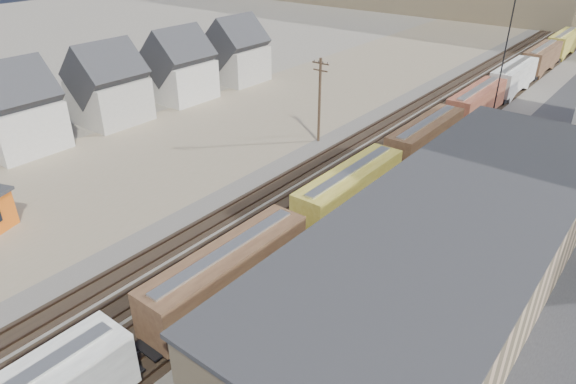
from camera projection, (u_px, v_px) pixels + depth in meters
The scene contains 8 objects.
ballast_bed at pixel (413, 138), 62.61m from camera, with size 18.00×200.00×0.06m, color #4C4742.
dirt_yard at pixel (237, 125), 66.60m from camera, with size 24.00×180.00×0.03m, color #796D53.
rail_tracks at pixel (409, 136), 62.87m from camera, with size 11.40×200.00×0.24m.
freight_train at pixel (453, 119), 60.63m from camera, with size 3.00×119.74×4.46m.
warehouse at pixel (455, 248), 35.43m from camera, with size 12.40×40.40×7.25m.
utility_pole_north at pixel (320, 99), 59.22m from camera, with size 2.20×0.32×10.00m.
radio_mast at pixel (504, 55), 61.95m from camera, with size 1.20×0.16×18.00m.
townhouse_row at pixel (65, 100), 61.82m from camera, with size 8.15×68.16×10.47m.
Camera 1 is at (24.09, -5.23, 23.82)m, focal length 32.00 mm.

